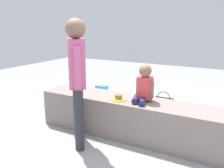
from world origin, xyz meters
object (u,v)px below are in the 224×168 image
at_px(cake_plate, 118,98).
at_px(cake_box_white, 217,119).
at_px(party_cup_red, 202,125).
at_px(water_bottle_far_side, 175,117).
at_px(handbag_black_leather, 163,103).
at_px(adult_standing, 77,71).
at_px(gift_bag, 102,93).
at_px(child_seated, 144,86).
at_px(handbag_brown_canvas, 149,115).

bearing_deg(cake_plate, cake_box_white, 44.61).
bearing_deg(party_cup_red, water_bottle_far_side, -175.44).
bearing_deg(cake_box_white, handbag_black_leather, 167.15).
bearing_deg(water_bottle_far_side, cake_box_white, 31.01).
xyz_separation_m(adult_standing, gift_bag, (-0.70, 1.68, -0.79)).
distance_m(child_seated, handbag_brown_canvas, 0.82).
relative_size(cake_plate, gift_bag, 0.63).
height_order(gift_bag, cake_box_white, gift_bag).
bearing_deg(cake_plate, child_seated, 17.36).
bearing_deg(child_seated, cake_box_white, 51.30).
distance_m(cake_box_white, handbag_brown_canvas, 1.06).
bearing_deg(party_cup_red, child_seated, -132.43).
bearing_deg(party_cup_red, gift_bag, 168.06).
distance_m(child_seated, water_bottle_far_side, 0.96).
height_order(cake_plate, handbag_brown_canvas, cake_plate).
relative_size(cake_plate, handbag_brown_canvas, 0.70).
height_order(cake_plate, water_bottle_far_side, cake_plate).
distance_m(child_seated, gift_bag, 1.87).
bearing_deg(cake_box_white, adult_standing, -133.33).
bearing_deg(adult_standing, handbag_black_leather, 73.07).
height_order(child_seated, party_cup_red, child_seated).
xyz_separation_m(water_bottle_far_side, party_cup_red, (0.40, 0.03, -0.06)).
height_order(child_seated, gift_bag, child_seated).
relative_size(child_seated, party_cup_red, 5.19).
distance_m(cake_plate, cake_box_white, 1.67).
bearing_deg(cake_box_white, gift_bag, 176.92).
bearing_deg(water_bottle_far_side, child_seated, -110.37).
relative_size(adult_standing, cake_box_white, 5.49).
bearing_deg(adult_standing, party_cup_red, 43.81).
height_order(water_bottle_far_side, party_cup_red, water_bottle_far_side).
bearing_deg(handbag_black_leather, water_bottle_far_side, -56.36).
bearing_deg(child_seated, party_cup_red, 47.57).
distance_m(adult_standing, gift_bag, 1.99).
distance_m(party_cup_red, handbag_brown_canvas, 0.79).
xyz_separation_m(cake_plate, cake_box_white, (1.14, 1.12, -0.47)).
bearing_deg(cake_box_white, water_bottle_far_side, -148.99).
distance_m(adult_standing, cake_plate, 0.69).
relative_size(child_seated, cake_plate, 2.16).
distance_m(cake_plate, gift_bag, 1.67).
xyz_separation_m(adult_standing, handbag_black_leather, (0.54, 1.78, -0.84)).
bearing_deg(adult_standing, water_bottle_far_side, 53.39).
bearing_deg(water_bottle_far_side, adult_standing, -126.61).
distance_m(child_seated, cake_box_white, 1.47).
bearing_deg(adult_standing, cake_box_white, 46.67).
relative_size(adult_standing, handbag_black_leather, 4.72).
relative_size(adult_standing, gift_bag, 4.42).
height_order(party_cup_red, handbag_brown_canvas, handbag_brown_canvas).
distance_m(cake_plate, handbag_black_leather, 1.42).
distance_m(water_bottle_far_side, party_cup_red, 0.41).
height_order(handbag_black_leather, handbag_brown_canvas, handbag_black_leather).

